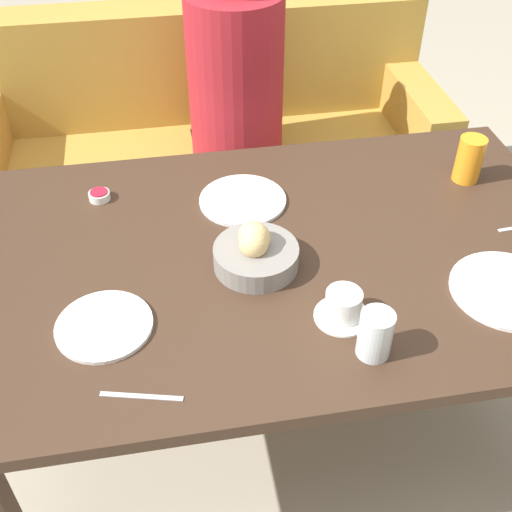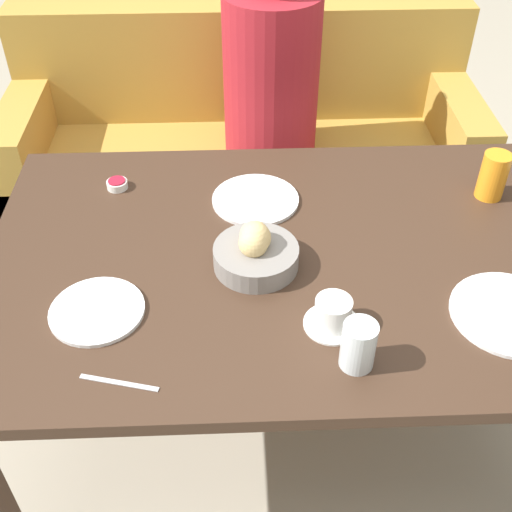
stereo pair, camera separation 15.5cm
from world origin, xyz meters
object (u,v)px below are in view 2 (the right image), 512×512
object	(u,v)px
plate_near_right	(510,314)
fork_silver	(119,383)
plate_far_center	(255,200)
juice_glass	(493,176)
water_tumbler	(358,345)
seated_person	(271,133)
bread_basket	(255,251)
jam_bowl_berry	(117,184)
plate_near_left	(97,311)
couch	(243,160)
coffee_cup	(333,314)

from	to	relation	value
plate_near_right	fork_silver	distance (m)	0.87
fork_silver	plate_far_center	bearing A→B (deg)	63.91
juice_glass	water_tumbler	xyz separation A→B (m)	(-0.46, -0.58, -0.01)
juice_glass	seated_person	bearing A→B (deg)	129.60
bread_basket	jam_bowl_berry	size ratio (longest dim) A/B	3.53
seated_person	plate_near_right	xyz separation A→B (m)	(0.47, -1.14, 0.19)
juice_glass	plate_near_left	bearing A→B (deg)	-158.08
jam_bowl_berry	plate_near_right	bearing A→B (deg)	-29.73
plate_near_left	juice_glass	bearing A→B (deg)	21.92
plate_near_left	water_tumbler	bearing A→B (deg)	-16.83
juice_glass	jam_bowl_berry	distance (m)	1.04
plate_near_left	fork_silver	distance (m)	0.22
plate_far_center	fork_silver	world-z (taller)	plate_far_center
couch	plate_near_right	xyz separation A→B (m)	(0.57, -1.29, 0.40)
bread_basket	water_tumbler	size ratio (longest dim) A/B	1.85
couch	plate_near_left	xyz separation A→B (m)	(-0.35, -1.24, 0.40)
fork_silver	juice_glass	bearing A→B (deg)	32.88
plate_near_left	jam_bowl_berry	distance (m)	0.49
bread_basket	water_tumbler	xyz separation A→B (m)	(0.20, -0.32, 0.01)
plate_near_right	bread_basket	bearing A→B (deg)	160.92
plate_near_right	water_tumbler	size ratio (longest dim) A/B	2.39
bread_basket	water_tumbler	bearing A→B (deg)	-58.26
plate_far_center	juice_glass	xyz separation A→B (m)	(0.65, 0.00, 0.06)
couch	jam_bowl_berry	bearing A→B (deg)	-116.08
plate_near_right	jam_bowl_berry	xyz separation A→B (m)	(-0.94, 0.54, 0.01)
jam_bowl_berry	fork_silver	bearing A→B (deg)	-82.79
bread_basket	water_tumbler	distance (m)	0.37
plate_far_center	juice_glass	distance (m)	0.65
plate_near_right	plate_near_left	bearing A→B (deg)	177.12
bread_basket	juice_glass	distance (m)	0.71
seated_person	plate_near_right	bearing A→B (deg)	-67.68
juice_glass	fork_silver	distance (m)	1.13
couch	plate_far_center	bearing A→B (deg)	-88.66
seated_person	plate_far_center	bearing A→B (deg)	-97.19
plate_far_center	juice_glass	size ratio (longest dim) A/B	1.81
bread_basket	fork_silver	xyz separation A→B (m)	(-0.29, -0.35, -0.04)
bread_basket	jam_bowl_berry	distance (m)	0.51
seated_person	juice_glass	xyz separation A→B (m)	(0.56, -0.68, 0.25)
juice_glass	couch	bearing A→B (deg)	128.75
jam_bowl_berry	water_tumbler	bearing A→B (deg)	-48.99
jam_bowl_berry	coffee_cup	bearing A→B (deg)	-45.65
seated_person	plate_near_left	world-z (taller)	seated_person
seated_person	jam_bowl_berry	size ratio (longest dim) A/B	21.42
plate_near_right	plate_far_center	distance (m)	0.72
couch	water_tumbler	size ratio (longest dim) A/B	16.01
plate_near_left	coffee_cup	world-z (taller)	coffee_cup
plate_near_right	jam_bowl_berry	bearing A→B (deg)	150.27
couch	seated_person	size ratio (longest dim) A/B	1.42
plate_near_right	plate_far_center	xyz separation A→B (m)	(-0.55, 0.46, 0.00)
seated_person	coffee_cup	world-z (taller)	seated_person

